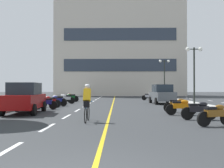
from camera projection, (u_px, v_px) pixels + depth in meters
ground_plane at (110, 104)px, 25.60m from camera, size 140.00×140.00×0.00m
curb_left at (41, 102)px, 28.74m from camera, size 2.40×72.00×0.12m
curb_right at (181, 102)px, 28.46m from camera, size 2.40×72.00×0.12m
lane_dash_0 at (6, 151)px, 6.64m from camera, size 0.14×2.20×0.01m
lane_dash_1 at (48, 127)px, 10.64m from camera, size 0.14×2.20×0.01m
lane_dash_2 at (67, 116)px, 14.64m from camera, size 0.14×2.20×0.01m
lane_dash_3 at (78, 110)px, 18.64m from camera, size 0.14×2.20×0.01m
lane_dash_4 at (85, 106)px, 22.64m from camera, size 0.14×2.20×0.01m
lane_dash_5 at (90, 103)px, 26.64m from camera, size 0.14×2.20×0.01m
lane_dash_6 at (93, 101)px, 30.64m from camera, size 0.14×2.20×0.01m
lane_dash_7 at (96, 100)px, 34.63m from camera, size 0.14×2.20×0.01m
lane_dash_8 at (98, 98)px, 38.63m from camera, size 0.14×2.20×0.01m
lane_dash_9 at (100, 97)px, 42.63m from camera, size 0.14×2.20×0.01m
lane_dash_10 at (101, 97)px, 46.63m from camera, size 0.14×2.20×0.01m
lane_dash_11 at (103, 96)px, 50.63m from camera, size 0.14×2.20×0.01m
centre_line_yellow at (113, 102)px, 28.59m from camera, size 0.12×66.00×0.01m
office_building at (120, 47)px, 53.12m from camera, size 23.99×7.00×18.49m
street_lamp_mid at (194, 62)px, 24.05m from camera, size 1.46×0.36×4.93m
street_lamp_far at (164, 70)px, 37.64m from camera, size 1.46×0.36×5.18m
parked_car_near at (25, 98)px, 16.42m from camera, size 2.15×4.31×1.82m
parked_car_mid at (162, 94)px, 26.14m from camera, size 2.15×4.31×1.82m
motorcycle_1 at (216, 114)px, 11.02m from camera, size 1.63×0.81×0.92m
motorcycle_2 at (199, 110)px, 13.14m from camera, size 1.70×0.60×0.92m
motorcycle_3 at (181, 107)px, 15.35m from camera, size 1.70×0.60×0.92m
motorcycle_4 at (178, 105)px, 16.97m from camera, size 1.70×0.60×0.92m
motorcycle_5 at (45, 103)px, 19.34m from camera, size 1.70×0.60×0.92m
motorcycle_6 at (50, 101)px, 21.27m from camera, size 1.70×0.60×0.92m
motorcycle_7 at (57, 100)px, 22.72m from camera, size 1.67×0.68×0.92m
motorcycle_8 at (57, 100)px, 24.24m from camera, size 1.70×0.60×0.92m
motorcycle_9 at (66, 99)px, 26.32m from camera, size 1.70×0.60×0.92m
motorcycle_10 at (65, 98)px, 27.86m from camera, size 1.70×0.60×0.92m
motorcycle_11 at (71, 97)px, 29.75m from camera, size 1.70×0.60×0.92m
motorcycle_12 at (71, 97)px, 31.21m from camera, size 1.70×0.60×0.92m
motorcycle_13 at (149, 96)px, 33.50m from camera, size 1.70×0.60×0.92m
cyclist_rider at (87, 102)px, 12.48m from camera, size 0.42×1.77×1.71m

